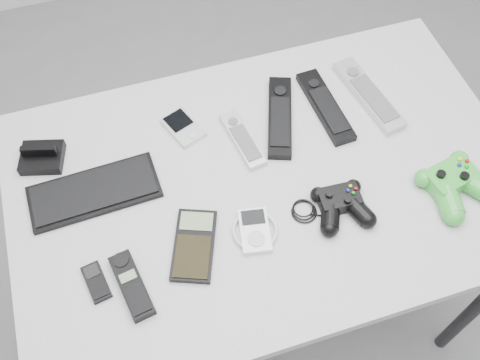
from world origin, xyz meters
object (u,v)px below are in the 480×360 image
object	(u,v)px
cordless_handset	(132,285)
mp3_player	(255,230)
controller_green	(455,182)
remote_black_a	(280,116)
pda	(183,127)
remote_black_b	(325,106)
remote_silver_b	(369,94)
calculator	(194,245)
desk	(266,194)
controller_black	(341,204)
mobile_phone	(96,282)
pda_keyboard	(94,192)
remote_silver_a	(242,139)

from	to	relation	value
cordless_handset	mp3_player	world-z (taller)	cordless_handset
cordless_handset	controller_green	bearing A→B (deg)	-8.42
remote_black_a	controller_green	bearing A→B (deg)	-25.09
pda	remote_black_b	bearing A→B (deg)	-28.04
remote_silver_b	calculator	world-z (taller)	remote_silver_b
desk	controller_black	distance (m)	0.20
mobile_phone	controller_black	bearing A→B (deg)	-8.92
pda_keyboard	controller_green	distance (m)	0.82
controller_black	calculator	bearing A→B (deg)	-177.75
desk	pda_keyboard	bearing A→B (deg)	168.02
calculator	controller_black	world-z (taller)	controller_black
pda	mp3_player	bearing A→B (deg)	-97.32
cordless_handset	desk	bearing A→B (deg)	15.80
remote_black_b	pda_keyboard	bearing A→B (deg)	-176.13
pda	controller_black	distance (m)	0.43
remote_black_b	mp3_player	distance (m)	0.39
desk	pda	bearing A→B (deg)	126.63
cordless_handset	calculator	xyz separation A→B (m)	(0.15, 0.05, -0.00)
desk	calculator	distance (m)	0.25
pda_keyboard	controller_green	size ratio (longest dim) A/B	1.74
calculator	mp3_player	distance (m)	0.13
cordless_handset	controller_green	size ratio (longest dim) A/B	0.90
remote_silver_a	remote_black_b	xyz separation A→B (m)	(0.23, 0.03, 0.00)
controller_black	controller_green	xyz separation A→B (m)	(0.26, -0.03, 0.01)
desk	controller_green	bearing A→B (deg)	-21.10
pda_keyboard	remote_silver_a	bearing A→B (deg)	3.77
remote_silver_a	controller_black	world-z (taller)	controller_black
remote_black_a	controller_black	bearing A→B (deg)	-61.26
pda_keyboard	remote_black_b	bearing A→B (deg)	4.67
pda_keyboard	controller_green	world-z (taller)	controller_green
desk	mobile_phone	world-z (taller)	mobile_phone
pda_keyboard	remote_silver_b	size ratio (longest dim) A/B	1.16
remote_black_a	controller_green	distance (m)	0.44
remote_silver_a	remote_black_a	size ratio (longest dim) A/B	0.72
pda_keyboard	controller_black	world-z (taller)	controller_black
remote_black_b	mobile_phone	size ratio (longest dim) A/B	2.73
remote_black_b	cordless_handset	distance (m)	0.64
pda	calculator	distance (m)	0.32
mobile_phone	remote_silver_b	bearing A→B (deg)	11.13
pda	mobile_phone	distance (m)	0.43
remote_black_a	remote_black_b	size ratio (longest dim) A/B	1.04
cordless_handset	controller_green	world-z (taller)	controller_green
remote_black_b	mobile_phone	xyz separation A→B (m)	(-0.63, -0.29, -0.00)
pda_keyboard	mp3_player	xyz separation A→B (m)	(0.32, -0.20, 0.00)
remote_black_b	controller_green	bearing A→B (deg)	-61.62
desk	pda	world-z (taller)	pda
pda	remote_black_b	xyz separation A→B (m)	(0.36, -0.05, 0.00)
remote_black_a	remote_silver_b	distance (m)	0.24
remote_silver_b	controller_green	xyz separation A→B (m)	(0.07, -0.31, 0.01)
remote_silver_a	remote_black_a	xyz separation A→B (m)	(0.11, 0.04, 0.00)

